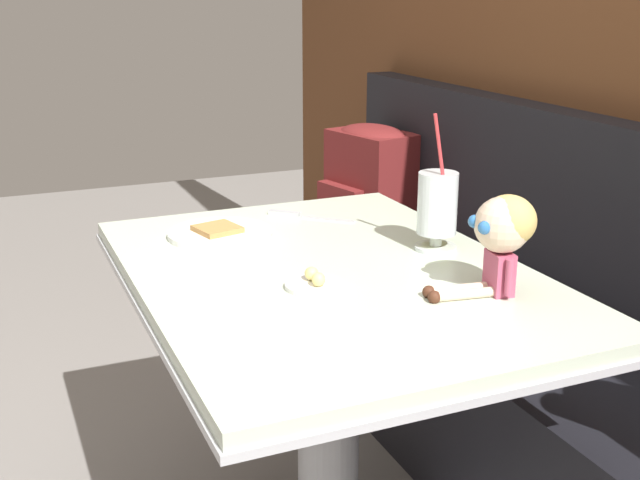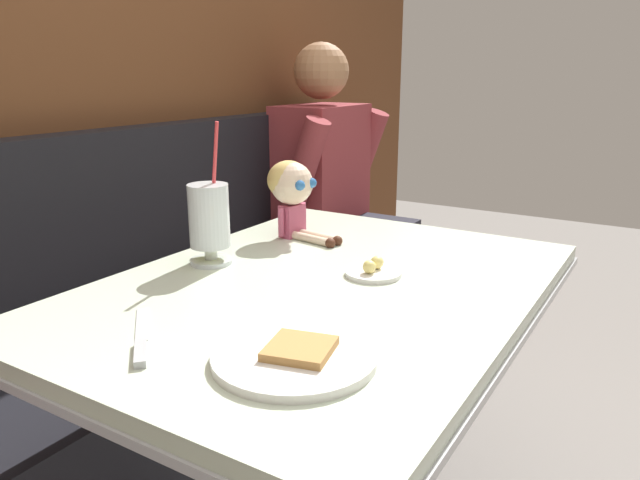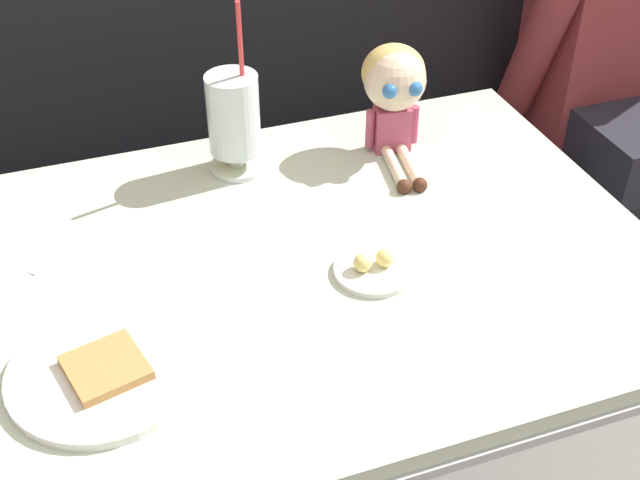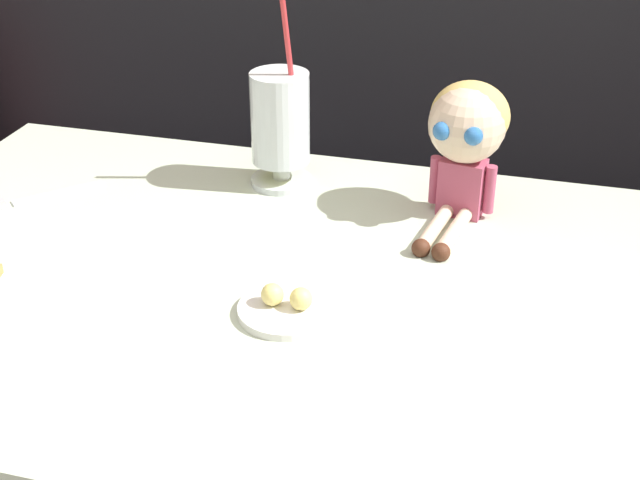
{
  "view_description": "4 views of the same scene",
  "coord_description": "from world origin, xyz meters",
  "px_view_note": "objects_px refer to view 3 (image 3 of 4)",
  "views": [
    {
      "loc": [
        1.49,
        -0.48,
        1.32
      ],
      "look_at": [
        0.04,
        0.14,
        0.82
      ],
      "focal_mm": 45.49,
      "sensor_mm": 36.0,
      "label": 1
    },
    {
      "loc": [
        -0.99,
        -0.43,
        1.16
      ],
      "look_at": [
        -0.01,
        0.18,
        0.83
      ],
      "focal_mm": 33.73,
      "sensor_mm": 36.0,
      "label": 2
    },
    {
      "loc": [
        -0.31,
        -0.78,
        1.54
      ],
      "look_at": [
        0.03,
        0.18,
        0.77
      ],
      "focal_mm": 47.15,
      "sensor_mm": 36.0,
      "label": 3
    },
    {
      "loc": [
        0.36,
        -0.74,
        1.34
      ],
      "look_at": [
        0.11,
        0.2,
        0.8
      ],
      "focal_mm": 49.63,
      "sensor_mm": 36.0,
      "label": 4
    }
  ],
  "objects_px": {
    "toast_plate": "(104,371)",
    "diner_patron": "(625,24)",
    "butter_saucer": "(374,268)",
    "butter_knife": "(21,279)",
    "milkshake_glass": "(234,118)",
    "seated_doll": "(395,85)"
  },
  "relations": [
    {
      "from": "seated_doll",
      "to": "butter_knife",
      "type": "bearing_deg",
      "value": -166.19
    },
    {
      "from": "toast_plate",
      "to": "butter_knife",
      "type": "bearing_deg",
      "value": 110.76
    },
    {
      "from": "toast_plate",
      "to": "diner_patron",
      "type": "bearing_deg",
      "value": 28.75
    },
    {
      "from": "milkshake_glass",
      "to": "butter_knife",
      "type": "distance_m",
      "value": 0.44
    },
    {
      "from": "milkshake_glass",
      "to": "butter_saucer",
      "type": "height_order",
      "value": "milkshake_glass"
    },
    {
      "from": "seated_doll",
      "to": "diner_patron",
      "type": "height_order",
      "value": "diner_patron"
    },
    {
      "from": "butter_saucer",
      "to": "toast_plate",
      "type": "bearing_deg",
      "value": -169.49
    },
    {
      "from": "butter_saucer",
      "to": "butter_knife",
      "type": "xyz_separation_m",
      "value": [
        -0.5,
        0.16,
        -0.0
      ]
    },
    {
      "from": "toast_plate",
      "to": "diner_patron",
      "type": "relative_size",
      "value": 0.31
    },
    {
      "from": "butter_saucer",
      "to": "seated_doll",
      "type": "relative_size",
      "value": 0.53
    },
    {
      "from": "milkshake_glass",
      "to": "diner_patron",
      "type": "xyz_separation_m",
      "value": [
        1.03,
        0.3,
        -0.1
      ]
    },
    {
      "from": "toast_plate",
      "to": "butter_saucer",
      "type": "bearing_deg",
      "value": 10.51
    },
    {
      "from": "toast_plate",
      "to": "diner_patron",
      "type": "height_order",
      "value": "diner_patron"
    },
    {
      "from": "toast_plate",
      "to": "milkshake_glass",
      "type": "xyz_separation_m",
      "value": [
        0.29,
        0.42,
        0.09
      ]
    },
    {
      "from": "seated_doll",
      "to": "diner_patron",
      "type": "relative_size",
      "value": 0.28
    },
    {
      "from": "milkshake_glass",
      "to": "butter_knife",
      "type": "relative_size",
      "value": 1.71
    },
    {
      "from": "butter_saucer",
      "to": "seated_doll",
      "type": "height_order",
      "value": "seated_doll"
    },
    {
      "from": "milkshake_glass",
      "to": "seated_doll",
      "type": "distance_m",
      "value": 0.29
    },
    {
      "from": "milkshake_glass",
      "to": "butter_knife",
      "type": "bearing_deg",
      "value": -153.34
    },
    {
      "from": "toast_plate",
      "to": "diner_patron",
      "type": "xyz_separation_m",
      "value": [
        1.32,
        0.73,
        -0.01
      ]
    },
    {
      "from": "diner_patron",
      "to": "toast_plate",
      "type": "bearing_deg",
      "value": -151.25
    },
    {
      "from": "butter_saucer",
      "to": "butter_knife",
      "type": "relative_size",
      "value": 0.65
    }
  ]
}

